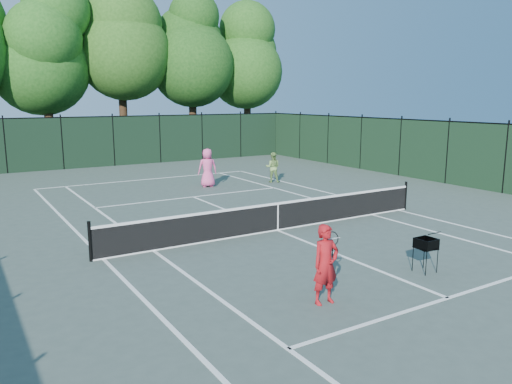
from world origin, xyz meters
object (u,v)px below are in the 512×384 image
player_green (273,167)px  player_pink (208,168)px  ball_hopper (426,244)px  loose_ball_midcourt (322,281)px  coach (326,264)px

player_green → player_pink: bearing=28.5°
ball_hopper → player_green: bearing=82.4°
player_pink → player_green: bearing=-172.7°
player_green → loose_ball_midcourt: player_green is taller
player_pink → ball_hopper: player_pink is taller
player_green → ball_hopper: size_ratio=1.78×
player_pink → ball_hopper: size_ratio=2.16×
coach → loose_ball_midcourt: coach is taller
loose_ball_midcourt → player_green: bearing=61.1°
coach → player_green: size_ratio=1.11×
coach → player_green: 14.93m
player_green → ball_hopper: 13.46m
player_pink → loose_ball_midcourt: (-3.31, -12.58, -0.87)m
player_pink → player_green: 3.39m
loose_ball_midcourt → ball_hopper: bearing=-16.5°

